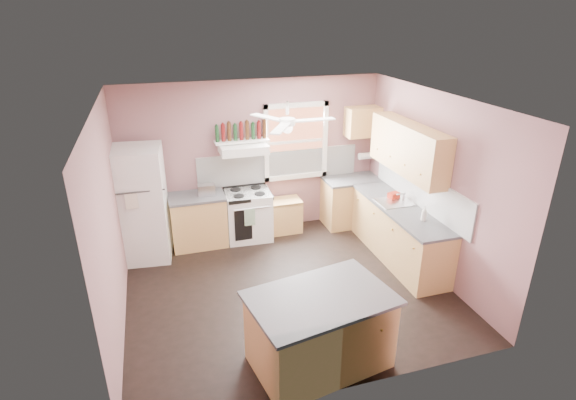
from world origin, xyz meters
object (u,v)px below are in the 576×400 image
object	(u,v)px
toaster	(207,190)
stove	(249,215)
refrigerator	(141,204)
island	(320,332)
cart	(284,216)

from	to	relation	value
toaster	stove	size ratio (longest dim) A/B	0.33
refrigerator	toaster	world-z (taller)	refrigerator
refrigerator	stove	xyz separation A→B (m)	(1.74, 0.16, -0.49)
refrigerator	toaster	bearing A→B (deg)	13.63
toaster	stove	distance (m)	0.89
refrigerator	stove	bearing A→B (deg)	11.08
toaster	stove	world-z (taller)	toaster
toaster	island	world-z (taller)	toaster
cart	island	size ratio (longest dim) A/B	0.42
stove	cart	distance (m)	0.67
island	stove	bearing A→B (deg)	81.82
toaster	island	distance (m)	3.37
refrigerator	toaster	distance (m)	1.06
toaster	cart	xyz separation A→B (m)	(1.35, 0.07, -0.69)
stove	cart	bearing A→B (deg)	8.08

